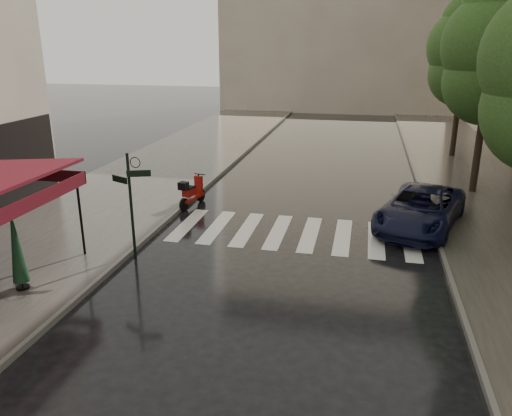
% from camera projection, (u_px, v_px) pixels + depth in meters
% --- Properties ---
extents(ground, '(120.00, 120.00, 0.00)m').
position_uv_depth(ground, '(127.00, 316.00, 11.35)').
color(ground, black).
rests_on(ground, ground).
extents(sidewalk_near, '(6.00, 60.00, 0.12)m').
position_uv_depth(sidewalk_near, '(154.00, 174.00, 23.37)').
color(sidewalk_near, '#38332D').
rests_on(sidewalk_near, ground).
extents(sidewalk_far, '(5.50, 60.00, 0.12)m').
position_uv_depth(sidewalk_far, '(491.00, 193.00, 20.37)').
color(sidewalk_far, '#38332D').
rests_on(sidewalk_far, ground).
extents(curb_near, '(0.12, 60.00, 0.16)m').
position_uv_depth(curb_near, '(217.00, 177.00, 22.75)').
color(curb_near, '#595651').
rests_on(curb_near, ground).
extents(curb_far, '(0.12, 60.00, 0.16)m').
position_uv_depth(curb_far, '(420.00, 189.00, 20.94)').
color(curb_far, '#595651').
rests_on(curb_far, ground).
extents(crosswalk, '(7.85, 3.20, 0.01)m').
position_uv_depth(crosswalk, '(294.00, 233.00, 16.31)').
color(crosswalk, silver).
rests_on(crosswalk, ground).
extents(signpost, '(1.17, 0.29, 3.10)m').
position_uv_depth(signpost, '(131.00, 198.00, 13.80)').
color(signpost, black).
rests_on(signpost, ground).
extents(tree_mid, '(3.80, 3.80, 8.34)m').
position_uv_depth(tree_mid, '(492.00, 52.00, 18.78)').
color(tree_mid, black).
rests_on(tree_mid, sidewalk_far).
extents(tree_far, '(3.80, 3.80, 8.16)m').
position_uv_depth(tree_far, '(465.00, 52.00, 25.27)').
color(tree_far, black).
rests_on(tree_far, sidewalk_far).
extents(scooter, '(0.66, 1.70, 1.13)m').
position_uv_depth(scooter, '(192.00, 193.00, 18.80)').
color(scooter, black).
rests_on(scooter, ground).
extents(parked_car, '(3.62, 5.32, 1.35)m').
position_uv_depth(parked_car, '(420.00, 209.00, 16.56)').
color(parked_car, black).
rests_on(parked_car, ground).
extents(parasol_back, '(0.39, 0.39, 2.11)m').
position_uv_depth(parasol_back, '(16.00, 246.00, 12.04)').
color(parasol_back, black).
rests_on(parasol_back, sidewalk_near).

